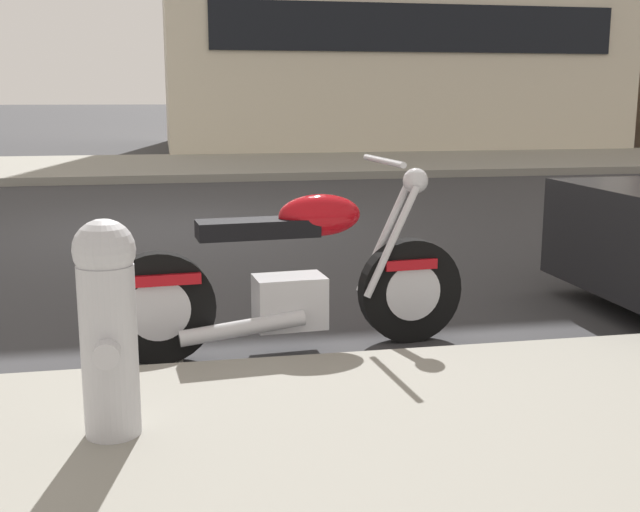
{
  "coord_description": "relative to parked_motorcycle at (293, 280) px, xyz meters",
  "views": [
    {
      "loc": [
        -0.01,
        -8.83,
        1.46
      ],
      "look_at": [
        0.88,
        -4.34,
        0.53
      ],
      "focal_mm": 44.54,
      "sensor_mm": 36.0,
      "label": 1
    }
  ],
  "objects": [
    {
      "name": "fire_hydrant",
      "position": [
        -0.94,
        -1.31,
        0.17
      ],
      "size": [
        0.24,
        0.36,
        0.87
      ],
      "color": "#B7B7BC",
      "rests_on": "sidewalk_near_curb"
    },
    {
      "name": "ground_plane",
      "position": [
        -0.7,
        4.46,
        -0.43
      ],
      "size": [
        260.0,
        260.0,
        0.0
      ],
      "primitive_type": "plane",
      "color": "#333335"
    },
    {
      "name": "parking_stall_stripe",
      "position": [
        -0.7,
        0.21,
        -0.42
      ],
      "size": [
        0.12,
        2.2,
        0.01
      ],
      "primitive_type": "cube",
      "color": "silver",
      "rests_on": "ground"
    },
    {
      "name": "parked_motorcycle",
      "position": [
        0.0,
        0.0,
        0.0
      ],
      "size": [
        2.12,
        0.62,
        1.11
      ],
      "rotation": [
        0.0,
        0.0,
        0.08
      ],
      "color": "black",
      "rests_on": "ground"
    }
  ]
}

